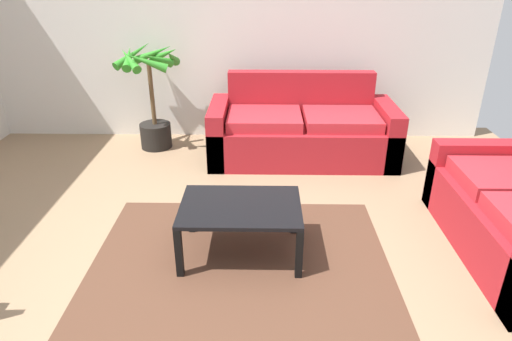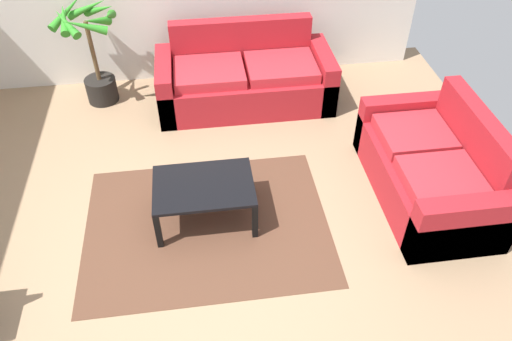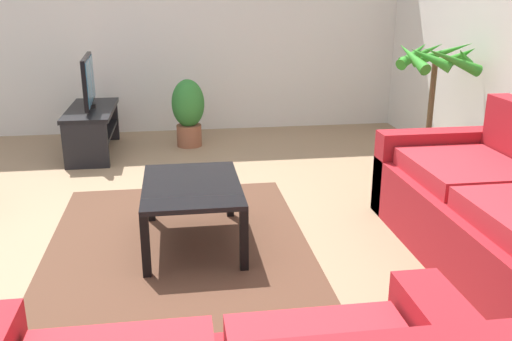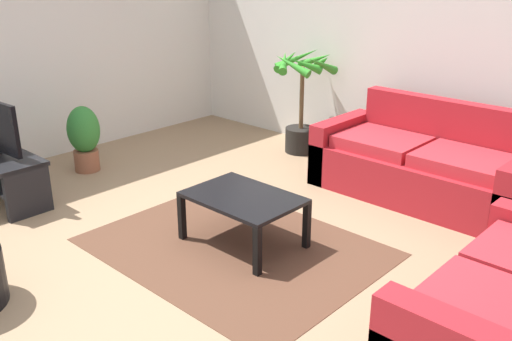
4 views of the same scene
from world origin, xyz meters
name	(u,v)px [view 2 (image 2 of 4)]	position (x,y,z in m)	size (l,w,h in m)	color
ground_plane	(193,255)	(0.00, 0.00, 0.00)	(6.60, 6.60, 0.00)	#937556
couch_main	(245,80)	(0.74, 2.28, 0.30)	(2.02, 0.90, 0.90)	maroon
couch_loveseat	(431,170)	(2.28, 0.46, 0.30)	(0.90, 1.65, 0.90)	maroon
coffee_table	(204,189)	(0.15, 0.43, 0.36)	(0.89, 0.62, 0.42)	black
area_rug	(207,225)	(0.15, 0.33, 0.00)	(2.20, 1.70, 0.01)	#513323
potted_palm	(94,56)	(-0.97, 2.56, 0.59)	(0.77, 0.73, 1.21)	black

